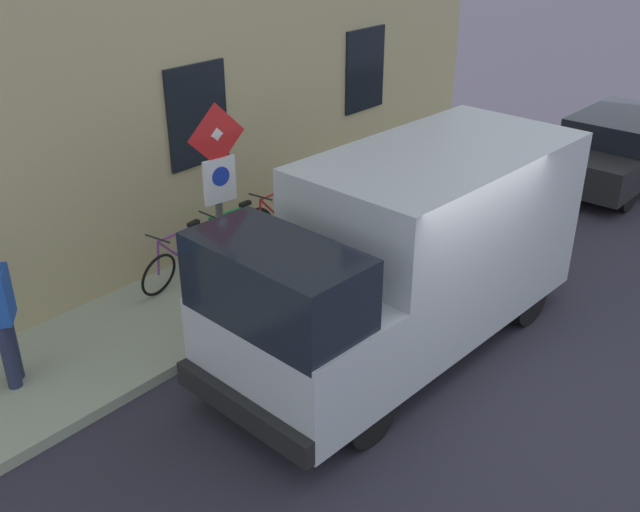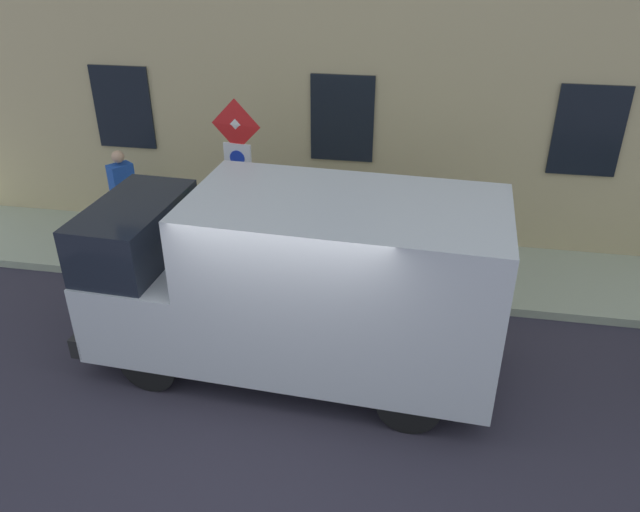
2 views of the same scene
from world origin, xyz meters
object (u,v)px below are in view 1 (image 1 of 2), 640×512
Objects in this scene: bicycle_purple at (184,258)px; sign_post_stacked at (219,188)px; parked_hatchback at (618,147)px; pedestrian at (1,313)px; delivery_van at (409,252)px; bicycle_green at (234,236)px; bicycle_red at (279,216)px.

sign_post_stacked is at bearing 66.08° from bicycle_purple.
parked_hatchback is 2.35× the size of pedestrian.
delivery_van reaches higher than parked_hatchback.
delivery_van is 3.38m from bicycle_green.
delivery_van reaches higher than pedestrian.
sign_post_stacked is at bearing -52.62° from delivery_van.
sign_post_stacked is at bearing 22.71° from bicycle_red.
sign_post_stacked reaches higher than bicycle_red.
delivery_van is 3.16× the size of bicycle_purple.
parked_hatchback is 2.36× the size of bicycle_green.
bicycle_green is (3.12, 7.60, -0.22)m from parked_hatchback.
delivery_van is 3.15× the size of pedestrian.
bicycle_green is at bearing -46.24° from sign_post_stacked.
pedestrian is at bearing -34.07° from delivery_van.
parked_hatchback is 9.16m from bicycle_purple.
bicycle_red is at bearing -23.96° from parked_hatchback.
sign_post_stacked is 2.44m from delivery_van.
bicycle_green is at bearing -6.55° from bicycle_red.
parked_hatchback is 11.83m from pedestrian.
delivery_van is 7.73m from parked_hatchback.
pedestrian is (-0.40, 4.91, 0.56)m from bicycle_red.
bicycle_green is 1.00× the size of bicycle_purple.
bicycle_red is at bearing 172.84° from bicycle_purple.
bicycle_green is (0.00, 1.01, 0.00)m from bicycle_red.
delivery_van reaches higher than bicycle_purple.
delivery_van is 3.55m from bicycle_red.
parked_hatchback is at bearing -175.92° from delivery_van.
bicycle_green is at bearing 172.89° from bicycle_purple.
bicycle_red is 1.00× the size of bicycle_purple.
sign_post_stacked is 2.11m from bicycle_purple.
pedestrian is (2.72, 11.51, 0.34)m from parked_hatchback.
sign_post_stacked is 2.85m from pedestrian.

